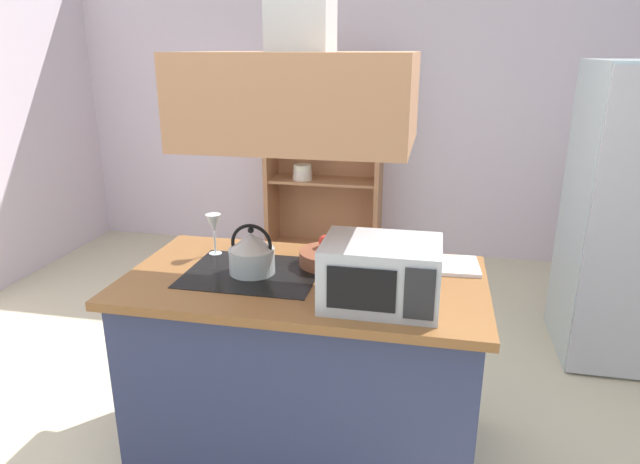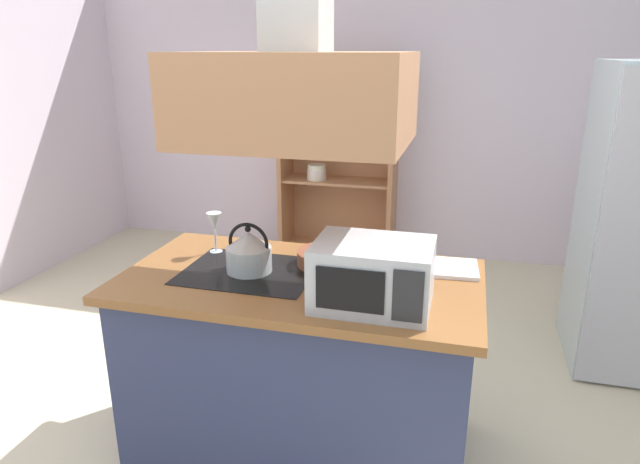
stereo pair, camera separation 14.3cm
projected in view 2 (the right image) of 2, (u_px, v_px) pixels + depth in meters
ground_plane at (315, 452)px, 2.72m from camera, size 7.80×7.80×0.00m
wall_back at (403, 109)px, 5.05m from camera, size 6.00×0.12×2.70m
kitchen_island at (301, 364)px, 2.64m from camera, size 1.61×0.87×0.90m
range_hood at (297, 71)px, 2.22m from camera, size 0.90×0.70×1.20m
dish_cabinet at (339, 172)px, 5.16m from camera, size 1.05×0.40×1.78m
kettle at (249, 252)px, 2.53m from camera, size 0.21×0.21×0.23m
cutting_board at (440, 267)px, 2.58m from camera, size 0.35×0.26×0.02m
microwave at (373, 274)px, 2.19m from camera, size 0.46×0.35×0.26m
wine_glass_on_counter at (214, 223)px, 2.75m from camera, size 0.08×0.08×0.21m
fruit_bowl at (328, 257)px, 2.62m from camera, size 0.28×0.28×0.14m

